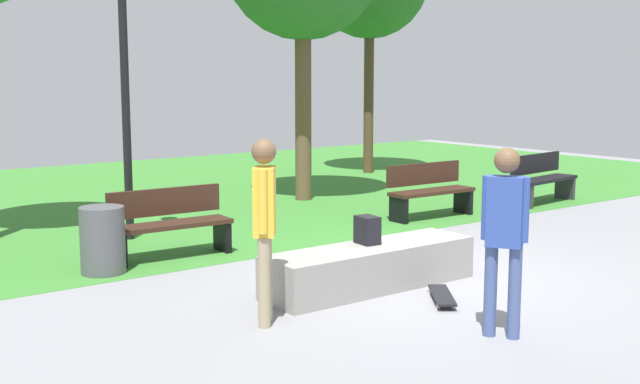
{
  "coord_description": "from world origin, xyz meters",
  "views": [
    {
      "loc": [
        -6.73,
        -6.79,
        2.45
      ],
      "look_at": [
        -0.87,
        0.95,
        0.99
      ],
      "focal_mm": 45.41,
      "sensor_mm": 36.0,
      "label": 1
    }
  ],
  "objects_px": {
    "lamp_post": "(125,76)",
    "skateboard_by_ledge": "(442,295)",
    "park_bench_near_lamppost": "(542,177)",
    "skater_watching": "(265,216)",
    "park_bench_center_lawn": "(170,222)",
    "skater_performing_trick": "(505,227)",
    "backpack_on_ledge": "(367,230)",
    "park_bench_far_left": "(429,189)",
    "trash_bin": "(103,240)",
    "concrete_ledge": "(371,267)"
  },
  "relations": [
    {
      "from": "lamp_post",
      "to": "skateboard_by_ledge",
      "type": "bearing_deg",
      "value": -75.48
    },
    {
      "from": "park_bench_near_lamppost",
      "to": "skater_watching",
      "type": "bearing_deg",
      "value": -159.66
    },
    {
      "from": "park_bench_center_lawn",
      "to": "lamp_post",
      "type": "xyz_separation_m",
      "value": [
        0.06,
        1.42,
        1.89
      ]
    },
    {
      "from": "park_bench_center_lawn",
      "to": "skateboard_by_ledge",
      "type": "bearing_deg",
      "value": -69.34
    },
    {
      "from": "skater_performing_trick",
      "to": "park_bench_center_lawn",
      "type": "bearing_deg",
      "value": 101.3
    },
    {
      "from": "backpack_on_ledge",
      "to": "skater_performing_trick",
      "type": "height_order",
      "value": "skater_performing_trick"
    },
    {
      "from": "skateboard_by_ledge",
      "to": "park_bench_center_lawn",
      "type": "bearing_deg",
      "value": 110.66
    },
    {
      "from": "park_bench_far_left",
      "to": "skater_performing_trick",
      "type": "bearing_deg",
      "value": -128.55
    },
    {
      "from": "park_bench_near_lamppost",
      "to": "trash_bin",
      "type": "height_order",
      "value": "park_bench_near_lamppost"
    },
    {
      "from": "concrete_ledge",
      "to": "skater_performing_trick",
      "type": "distance_m",
      "value": 2.19
    },
    {
      "from": "skater_performing_trick",
      "to": "trash_bin",
      "type": "relative_size",
      "value": 2.15
    },
    {
      "from": "concrete_ledge",
      "to": "lamp_post",
      "type": "relative_size",
      "value": 0.68
    },
    {
      "from": "park_bench_far_left",
      "to": "lamp_post",
      "type": "bearing_deg",
      "value": 163.81
    },
    {
      "from": "skateboard_by_ledge",
      "to": "skater_watching",
      "type": "bearing_deg",
      "value": 165.85
    },
    {
      "from": "park_bench_far_left",
      "to": "park_bench_center_lawn",
      "type": "relative_size",
      "value": 1.0
    },
    {
      "from": "park_bench_far_left",
      "to": "park_bench_near_lamppost",
      "type": "bearing_deg",
      "value": -3.49
    },
    {
      "from": "park_bench_center_lawn",
      "to": "trash_bin",
      "type": "height_order",
      "value": "park_bench_center_lawn"
    },
    {
      "from": "park_bench_near_lamppost",
      "to": "lamp_post",
      "type": "xyz_separation_m",
      "value": [
        -7.54,
        1.55,
        1.89
      ]
    },
    {
      "from": "park_bench_near_lamppost",
      "to": "lamp_post",
      "type": "relative_size",
      "value": 0.43
    },
    {
      "from": "backpack_on_ledge",
      "to": "park_bench_center_lawn",
      "type": "relative_size",
      "value": 0.2
    },
    {
      "from": "skateboard_by_ledge",
      "to": "park_bench_far_left",
      "type": "xyz_separation_m",
      "value": [
        3.45,
        3.69,
        0.42
      ]
    },
    {
      "from": "skater_watching",
      "to": "skateboard_by_ledge",
      "type": "height_order",
      "value": "skater_watching"
    },
    {
      "from": "backpack_on_ledge",
      "to": "skater_performing_trick",
      "type": "relative_size",
      "value": 0.18
    },
    {
      "from": "backpack_on_ledge",
      "to": "park_bench_far_left",
      "type": "distance_m",
      "value": 4.56
    },
    {
      "from": "skater_watching",
      "to": "trash_bin",
      "type": "relative_size",
      "value": 2.2
    },
    {
      "from": "skater_performing_trick",
      "to": "park_bench_near_lamppost",
      "type": "height_order",
      "value": "skater_performing_trick"
    },
    {
      "from": "park_bench_far_left",
      "to": "park_bench_near_lamppost",
      "type": "distance_m",
      "value": 2.78
    },
    {
      "from": "park_bench_near_lamppost",
      "to": "skater_performing_trick",
      "type": "bearing_deg",
      "value": -144.8
    },
    {
      "from": "park_bench_center_lawn",
      "to": "trash_bin",
      "type": "distance_m",
      "value": 1.09
    },
    {
      "from": "backpack_on_ledge",
      "to": "skateboard_by_ledge",
      "type": "bearing_deg",
      "value": 18.54
    },
    {
      "from": "park_bench_far_left",
      "to": "lamp_post",
      "type": "relative_size",
      "value": 0.42
    },
    {
      "from": "skater_watching",
      "to": "backpack_on_ledge",
      "type": "bearing_deg",
      "value": 16.16
    },
    {
      "from": "skater_performing_trick",
      "to": "trash_bin",
      "type": "height_order",
      "value": "skater_performing_trick"
    },
    {
      "from": "backpack_on_ledge",
      "to": "lamp_post",
      "type": "xyz_separation_m",
      "value": [
        -1.1,
        4.08,
        1.72
      ]
    },
    {
      "from": "park_bench_near_lamppost",
      "to": "lamp_post",
      "type": "bearing_deg",
      "value": 168.36
    },
    {
      "from": "backpack_on_ledge",
      "to": "park_bench_center_lawn",
      "type": "xyz_separation_m",
      "value": [
        -1.16,
        2.66,
        -0.17
      ]
    },
    {
      "from": "skater_watching",
      "to": "park_bench_center_lawn",
      "type": "bearing_deg",
      "value": 79.8
    },
    {
      "from": "concrete_ledge",
      "to": "skateboard_by_ledge",
      "type": "bearing_deg",
      "value": -72.94
    },
    {
      "from": "trash_bin",
      "to": "lamp_post",
      "type": "bearing_deg",
      "value": 57.01
    },
    {
      "from": "park_bench_far_left",
      "to": "trash_bin",
      "type": "xyz_separation_m",
      "value": [
        -5.88,
        -0.33,
        -0.07
      ]
    },
    {
      "from": "skater_watching",
      "to": "skater_performing_trick",
      "type": "bearing_deg",
      "value": -47.25
    },
    {
      "from": "skater_performing_trick",
      "to": "lamp_post",
      "type": "xyz_separation_m",
      "value": [
        -0.9,
        6.23,
        1.33
      ]
    },
    {
      "from": "skater_watching",
      "to": "lamp_post",
      "type": "bearing_deg",
      "value": 82.16
    },
    {
      "from": "concrete_ledge",
      "to": "skater_watching",
      "type": "bearing_deg",
      "value": -167.3
    },
    {
      "from": "skater_performing_trick",
      "to": "skater_watching",
      "type": "bearing_deg",
      "value": 132.75
    },
    {
      "from": "lamp_post",
      "to": "trash_bin",
      "type": "relative_size",
      "value": 4.69
    },
    {
      "from": "concrete_ledge",
      "to": "skater_watching",
      "type": "xyz_separation_m",
      "value": [
        -1.68,
        -0.38,
        0.83
      ]
    },
    {
      "from": "park_bench_center_lawn",
      "to": "skater_performing_trick",
      "type": "bearing_deg",
      "value": -78.7
    },
    {
      "from": "skater_performing_trick",
      "to": "backpack_on_ledge",
      "type": "bearing_deg",
      "value": 84.79
    },
    {
      "from": "concrete_ledge",
      "to": "skateboard_by_ledge",
      "type": "height_order",
      "value": "concrete_ledge"
    }
  ]
}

